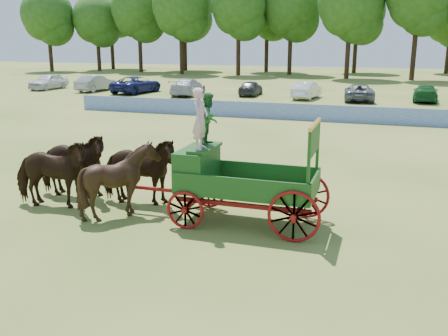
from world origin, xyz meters
TOP-DOWN VIEW (x-y plane):
  - ground at (0.00, 0.00)m, footprint 160.00×160.00m
  - horse_lead_left at (-2.36, -1.46)m, footprint 2.76×1.60m
  - horse_lead_right at (-2.36, -0.36)m, footprint 2.71×1.48m
  - horse_wheel_left at (0.04, -1.46)m, footprint 2.17×1.98m
  - horse_wheel_right at (0.04, -0.36)m, footprint 2.73×1.53m
  - farm_dray at (3.00, -0.90)m, footprint 6.00×2.00m
  - sponsor_banner at (-1.00, 18.00)m, footprint 26.00×0.08m
  - parked_cars at (2.25, 29.90)m, footprint 58.32×7.12m
  - treeline at (-3.94, 59.59)m, footprint 90.60×23.18m

SIDE VIEW (x-z plane):
  - ground at x=0.00m, z-range 0.00..0.00m
  - sponsor_banner at x=-1.00m, z-range 0.00..1.05m
  - parked_cars at x=2.25m, z-range -0.06..1.56m
  - horse_lead_left at x=-2.36m, z-range 0.00..2.19m
  - horse_lead_right at x=-2.36m, z-range 0.00..2.19m
  - horse_wheel_right at x=0.04m, z-range 0.00..2.19m
  - horse_wheel_left at x=0.04m, z-range 0.00..2.20m
  - farm_dray at x=3.00m, z-range -0.28..3.55m
  - treeline at x=-3.94m, z-range 1.52..17.43m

